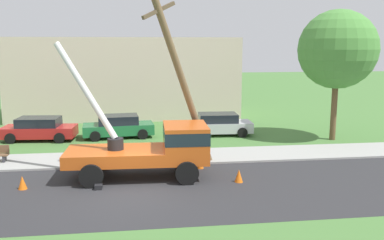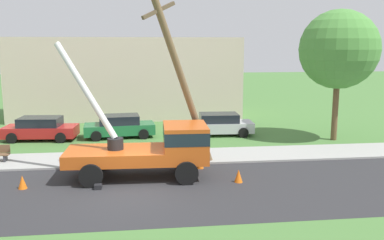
{
  "view_description": "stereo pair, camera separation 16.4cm",
  "coord_description": "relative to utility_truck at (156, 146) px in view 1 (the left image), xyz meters",
  "views": [
    {
      "loc": [
        0.34,
        -16.18,
        5.83
      ],
      "look_at": [
        2.84,
        2.79,
        2.39
      ],
      "focal_mm": 39.15,
      "sensor_mm": 36.0,
      "label": 1
    },
    {
      "loc": [
        0.5,
        -16.2,
        5.83
      ],
      "look_at": [
        2.84,
        2.79,
        2.39
      ],
      "focal_mm": 39.15,
      "sensor_mm": 36.0,
      "label": 2
    }
  ],
  "objects": [
    {
      "name": "traffic_cone_ahead",
      "position": [
        3.47,
        -1.24,
        -1.13
      ],
      "size": [
        0.36,
        0.36,
        0.56
      ],
      "primitive_type": "cone",
      "color": "orange",
      "rests_on": "ground"
    },
    {
      "name": "leaning_utility_pole",
      "position": [
        1.27,
        1.07,
        2.88
      ],
      "size": [
        3.55,
        2.49,
        8.41
      ],
      "color": "brown",
      "rests_on": "ground"
    },
    {
      "name": "parked_sedan_red",
      "position": [
        -6.85,
        8.28,
        -0.7
      ],
      "size": [
        4.54,
        2.27,
        1.42
      ],
      "color": "#B21E1E",
      "rests_on": "ground"
    },
    {
      "name": "traffic_cone_curbside",
      "position": [
        2.11,
        0.99,
        -1.13
      ],
      "size": [
        0.36,
        0.36,
        0.56
      ],
      "primitive_type": "cone",
      "color": "orange",
      "rests_on": "ground"
    },
    {
      "name": "roadside_tree_far",
      "position": [
        11.24,
        6.05,
        4.14
      ],
      "size": [
        4.75,
        4.75,
        7.94
      ],
      "color": "brown",
      "rests_on": "ground"
    },
    {
      "name": "ground_plane",
      "position": [
        -1.13,
        10.07,
        -1.41
      ],
      "size": [
        120.0,
        120.0,
        0.0
      ],
      "primitive_type": "plane",
      "color": "#477538"
    },
    {
      "name": "road_asphalt",
      "position": [
        -1.13,
        -1.93,
        -1.4
      ],
      "size": [
        80.0,
        7.08,
        0.01
      ],
      "primitive_type": "cube",
      "color": "#2B2B2D",
      "rests_on": "ground"
    },
    {
      "name": "sidewalk_strip",
      "position": [
        -1.13,
        3.07,
        -1.36
      ],
      "size": [
        80.0,
        2.92,
        0.1
      ],
      "primitive_type": "cube",
      "color": "#9E9E99",
      "rests_on": "ground"
    },
    {
      "name": "utility_truck",
      "position": [
        0.0,
        0.0,
        0.0
      ],
      "size": [
        6.76,
        3.21,
        5.98
      ],
      "color": "#C65119",
      "rests_on": "ground"
    },
    {
      "name": "parked_sedan_green",
      "position": [
        -2.02,
        8.47,
        -0.7
      ],
      "size": [
        4.54,
        2.26,
        1.42
      ],
      "color": "#1E6638",
      "rests_on": "ground"
    },
    {
      "name": "lowrise_building_backdrop",
      "position": [
        -1.68,
        16.69,
        1.79
      ],
      "size": [
        18.0,
        6.0,
        6.4
      ],
      "primitive_type": "cube",
      "color": "beige",
      "rests_on": "ground"
    },
    {
      "name": "parked_sedan_silver",
      "position": [
        4.4,
        8.32,
        -0.7
      ],
      "size": [
        4.47,
        2.14,
        1.42
      ],
      "color": "#B7B7BF",
      "rests_on": "ground"
    },
    {
      "name": "traffic_cone_behind",
      "position": [
        -5.53,
        -0.97,
        -1.13
      ],
      "size": [
        0.36,
        0.36,
        0.56
      ],
      "primitive_type": "cone",
      "color": "orange",
      "rests_on": "ground"
    }
  ]
}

